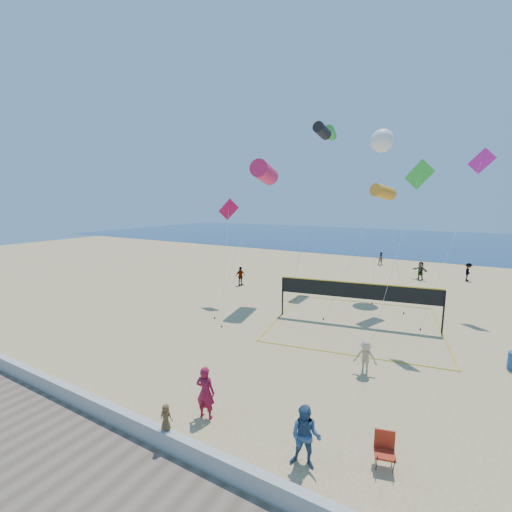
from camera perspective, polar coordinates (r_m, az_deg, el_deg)
The scene contains 23 objects.
ground at distance 13.83m, azimuth -2.70°, elevation -23.58°, with size 120.00×120.00×0.00m, color tan.
ocean at distance 72.41m, azimuth 24.92°, elevation 2.41°, with size 140.00×50.00×0.03m, color navy.
seawall at distance 11.72m, azimuth -11.81°, elevation -28.83°, with size 32.00×0.30×0.60m, color #B6B6B1.
boardwalk at distance 10.88m, azimuth -20.31°, elevation -34.77°, with size 32.00×3.60×0.03m, color brown.
woman at distance 12.84m, azimuth -8.44°, elevation -21.56°, with size 0.69×0.45×1.88m, color maroon.
toddler at distance 11.77m, azimuth -14.78°, elevation -24.52°, with size 0.40×0.26×0.82m, color brown.
bystander_a at distance 10.96m, azimuth 8.28°, elevation -27.70°, with size 0.89×0.70×1.84m, color #2E4C73.
bystander_b at distance 16.20m, azimuth 17.76°, elevation -15.79°, with size 0.98×0.56×1.52m, color tan.
far_person_0 at distance 30.58m, azimuth -2.62°, elevation -3.36°, with size 0.99×0.41×1.70m, color gray.
far_person_1 at distance 36.35m, azimuth 25.72°, elevation -2.22°, with size 1.61×0.51×1.74m, color gray.
far_person_3 at distance 42.78m, azimuth 20.15°, elevation -0.43°, with size 0.73×0.57×1.51m, color gray.
far_person_4 at distance 38.01m, azimuth 31.87°, elevation -2.28°, with size 1.09×0.63×1.68m, color gray.
camp_chair at distance 11.67m, azimuth 20.65°, elevation -27.69°, with size 0.67×0.79×1.15m.
volleyball_net at distance 21.91m, azimuth 16.52°, elevation -6.28°, with size 11.14×11.02×2.58m.
kite_0 at distance 25.32m, azimuth 1.43°, elevation 13.74°, with size 1.89×6.95×10.34m.
kite_1 at distance 31.23m, azimuth 10.95°, elevation 19.78°, with size 0.95×7.62×13.94m.
kite_2 at distance 24.78m, azimuth 20.42°, elevation 9.95°, with size 3.25×5.38×8.62m.
kite_3 at distance 25.20m, azimuth -4.64°, elevation 6.91°, with size 3.78×5.30×7.67m.
kite_4 at distance 19.53m, azimuth 25.17°, elevation 10.66°, with size 2.11×4.25×9.58m.
kite_5 at distance 27.13m, azimuth 33.09°, elevation 11.92°, with size 3.29×6.42×10.89m.
kite_6 at distance 30.00m, azimuth 20.28°, elevation 17.58°, with size 2.01×4.96×13.04m.
kite_7 at distance 30.15m, azimuth 20.10°, elevation 17.10°, with size 3.92×6.19×12.54m.
kite_8 at distance 35.34m, azimuth 12.33°, elevation 19.39°, with size 1.36×7.93×14.47m.
Camera 1 is at (6.34, -9.75, 7.48)m, focal length 24.00 mm.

